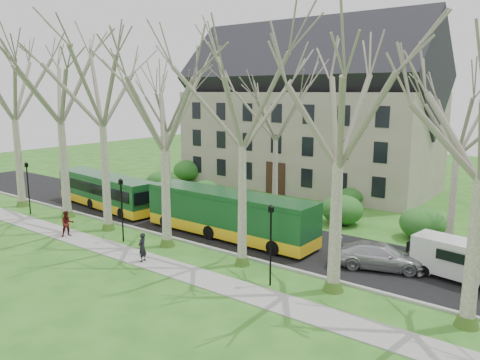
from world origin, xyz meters
name	(u,v)px	position (x,y,z in m)	size (l,w,h in m)	color
ground	(199,256)	(0.00, 0.00, 0.00)	(120.00, 120.00, 0.00)	#2B621C
sidewalk	(170,268)	(0.00, -2.50, 0.03)	(70.00, 2.00, 0.06)	gray
road	(251,235)	(0.00, 5.50, 0.03)	(80.00, 8.00, 0.06)	black
curb	(214,249)	(0.00, 1.50, 0.07)	(80.00, 0.25, 0.14)	#A5A39E
building	(307,111)	(-6.00, 24.00, 8.07)	(26.50, 12.20, 16.00)	gray
tree_row_verge	(200,144)	(0.00, 0.30, 7.00)	(49.00, 7.00, 14.00)	gray
tree_row_far	(278,143)	(-1.33, 11.00, 6.00)	(33.00, 7.00, 12.00)	gray
lamp_row	(187,220)	(0.00, -1.00, 2.57)	(36.22, 0.22, 4.30)	black
hedges	(264,193)	(-4.67, 14.00, 1.00)	(30.60, 8.60, 2.00)	#1B6026
bus_lead	(106,191)	(-14.65, 4.15, 1.55)	(11.91, 2.48, 2.98)	#154A21
bus_follow	(228,214)	(-0.90, 4.10, 1.70)	(13.16, 2.74, 3.29)	#154A21
sedan	(380,256)	(9.73, 4.77, 0.80)	(2.06, 5.07, 1.47)	#ADADB2
van_a	(462,261)	(13.87, 5.63, 1.15)	(4.98, 1.81, 2.17)	silver
pedestrian_a	(142,247)	(-1.98, -2.80, 0.94)	(0.64, 0.42, 1.77)	black
pedestrian_b	(67,224)	(-9.98, -2.66, 0.97)	(0.88, 0.69, 1.82)	#551413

